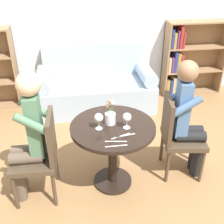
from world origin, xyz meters
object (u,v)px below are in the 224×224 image
bookshelf_right (185,61)px  chair_right (177,133)px  flower_vase (110,116)px  person_right (188,118)px  wine_glass_left (99,118)px  chair_left (41,154)px  wine_glass_right (127,118)px  person_left (28,136)px  couch (95,87)px

bookshelf_right → chair_right: 2.10m
flower_vase → person_right: bearing=1.1°
wine_glass_left → flower_vase: 0.14m
flower_vase → wine_glass_left: bearing=-148.0°
person_right → chair_left: bearing=102.4°
person_right → flower_vase: size_ratio=4.85×
chair_right → wine_glass_left: chair_right is taller
chair_left → wine_glass_right: bearing=91.2°
wine_glass_left → flower_vase: size_ratio=0.60×
wine_glass_left → wine_glass_right: bearing=-5.5°
bookshelf_right → wine_glass_left: 2.65m
person_left → wine_glass_right: 0.91m
chair_left → wine_glass_left: size_ratio=5.63×
chair_right → flower_vase: flower_vase is taller
bookshelf_right → person_left: size_ratio=0.93×
couch → wine_glass_right: couch is taller
chair_left → chair_right: size_ratio=1.00×
couch → wine_glass_left: couch is taller
chair_left → person_right: size_ratio=0.70×
person_left → flower_vase: (0.76, 0.08, 0.10)m
person_left → person_right: bearing=95.6°
wine_glass_right → chair_left: bearing=179.2°
chair_left → wine_glass_left: (0.56, 0.01, 0.33)m
chair_right → person_right: person_right is taller
wine_glass_left → person_left: bearing=-179.3°
couch → bookshelf_right: bookshelf_right is taller
person_left → person_right: 1.55m
bookshelf_right → person_right: bearing=-111.3°
flower_vase → person_left: bearing=-173.9°
chair_left → flower_vase: 0.74m
person_right → person_left: bearing=102.0°
flower_vase → couch: bearing=89.4°
person_right → wine_glass_right: (-0.65, -0.11, 0.13)m
couch → bookshelf_right: (1.54, 0.27, 0.25)m
bookshelf_right → person_left: (-2.31, -2.04, 0.13)m
person_left → wine_glass_right: person_left is taller
wine_glass_right → person_left: bearing=178.9°
couch → bookshelf_right: bearing=9.9°
chair_left → person_right: person_right is taller
person_right → wine_glass_right: size_ratio=8.27×
chair_left → wine_glass_right: size_ratio=5.78×
couch → flower_vase: bearing=-90.6°
chair_left → wine_glass_left: bearing=93.4°
flower_vase → bookshelf_right: bearing=51.6°
couch → person_left: person_left is taller
couch → person_right: (0.78, -1.68, 0.37)m
couch → chair_left: size_ratio=1.95×
couch → chair_right: (0.69, -1.66, 0.18)m
chair_right → wine_glass_right: size_ratio=5.78×
chair_right → flower_vase: size_ratio=3.39×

